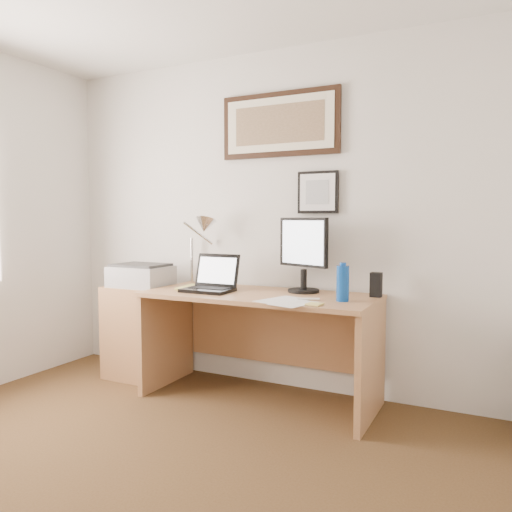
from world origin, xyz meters
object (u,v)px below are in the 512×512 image
Objects in this scene: water_bottle at (343,283)px; laptop at (211,283)px; lcd_monitor at (303,251)px; printer at (141,275)px; book at (183,287)px; side_cabinet at (141,331)px; desk at (264,325)px.

laptop is (-0.96, 0.01, -0.05)m from water_bottle.
lcd_monitor is (0.61, 0.23, 0.23)m from laptop.
printer is (-1.65, 0.09, -0.04)m from water_bottle.
laptop reaches higher than book.
water_bottle is at bearing -0.83° from laptop.
printer is at bearing 173.63° from laptop.
water_bottle is 0.96m from laptop.
water_bottle reaches higher than printer.
book is (0.46, -0.07, 0.39)m from side_cabinet.
laptop is at bearing -6.37° from printer.
book is 0.16× the size of desk.
side_cabinet is 1.66× the size of printer.
side_cabinet is at bearing -178.11° from desk.
lcd_monitor is 1.18× the size of printer.
desk is at bearing 166.58° from water_bottle.
desk is (-0.61, 0.15, -0.35)m from water_bottle.
printer is at bearing -36.62° from side_cabinet.
side_cabinet is at bearing 176.25° from water_bottle.
printer is (-1.04, -0.05, 0.30)m from desk.
printer reaches higher than side_cabinet.
laptop is 0.69m from lcd_monitor.
book reaches higher than side_cabinet.
desk is 0.48m from laptop.
laptop is 0.69m from printer.
water_bottle is (1.68, -0.11, 0.50)m from side_cabinet.
printer reaches higher than book.
desk is 4.68× the size of laptop.
lcd_monitor reaches higher than laptop.
book is 0.26m from laptop.
water_bottle reaches higher than desk.
laptop is 0.78× the size of printer.
book reaches higher than desk.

